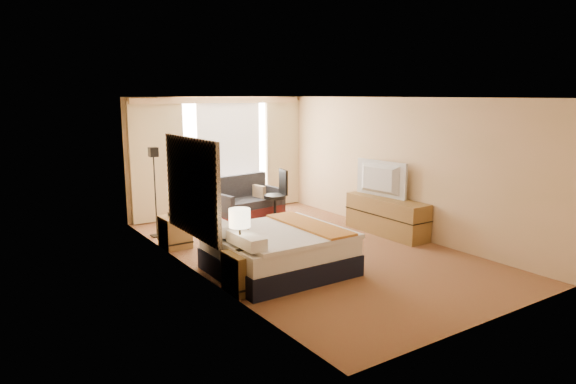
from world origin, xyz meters
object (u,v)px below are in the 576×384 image
loveseat (247,204)px  television (377,179)px  nightstand_right (175,232)px  lamp_left (240,219)px  floor_lamp (154,174)px  media_dresser (386,216)px  nightstand_left (244,272)px  lamp_right (176,191)px  desk_chair (278,198)px  bed (278,250)px

loveseat → television: size_ratio=1.30×
nightstand_right → lamp_left: 2.60m
loveseat → floor_lamp: size_ratio=0.92×
nightstand_right → media_dresser: 3.97m
nightstand_right → floor_lamp: floor_lamp is taller
nightstand_left → nightstand_right: 2.50m
lamp_left → loveseat: bearing=59.5°
nightstand_right → floor_lamp: 1.25m
media_dresser → lamp_right: lamp_right is taller
floor_lamp → desk_chair: size_ratio=1.55×
lamp_left → television: (3.70, 1.28, 0.02)m
loveseat → lamp_left: (-2.18, -3.70, 0.72)m
television → nightstand_left: bearing=103.9°
bed → desk_chair: (1.74, 2.74, 0.15)m
bed → lamp_right: lamp_right is taller
nightstand_right → bed: size_ratio=0.29×
lamp_left → desk_chair: bearing=50.2°
bed → lamp_right: (-0.77, 2.07, 0.66)m
desk_chair → lamp_left: size_ratio=1.79×
media_dresser → bed: size_ratio=0.95×
loveseat → floor_lamp: (-2.16, -0.36, 0.89)m
loveseat → lamp_right: bearing=-157.1°
nightstand_right → lamp_right: size_ratio=0.94×
nightstand_left → loveseat: 4.28m
nightstand_left → lamp_right: 2.58m
floor_lamp → television: (3.68, -2.06, -0.15)m
desk_chair → lamp_left: 4.10m
nightstand_left → desk_chair: 4.05m
nightstand_right → lamp_left: size_ratio=0.90×
nightstand_right → media_dresser: (3.70, -1.45, 0.07)m
loveseat → nightstand_left: bearing=-127.6°
loveseat → media_dresser: bearing=-67.1°
lamp_left → television: television is taller
nightstand_left → nightstand_right: (0.00, 2.50, 0.00)m
desk_chair → television: (1.10, -1.85, 0.56)m
nightstand_right → lamp_left: bearing=-91.2°
nightstand_right → floor_lamp: (-0.03, 0.85, 0.92)m
desk_chair → lamp_right: bearing=-151.8°
lamp_right → loveseat: bearing=30.5°
lamp_right → bed: bearing=-69.5°
bed → lamp_left: 1.17m
desk_chair → media_dresser: bearing=-47.7°
floor_lamp → loveseat: bearing=9.4°
bed → floor_lamp: size_ratio=1.12×
desk_chair → lamp_right: (-2.52, -0.67, 0.52)m
bed → television: size_ratio=1.58×
nightstand_right → television: size_ratio=0.46×
nightstand_left → lamp_left: bearing=170.9°
floor_lamp → desk_chair: floor_lamp is taller
nightstand_left → lamp_left: (-0.05, 0.01, 0.75)m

